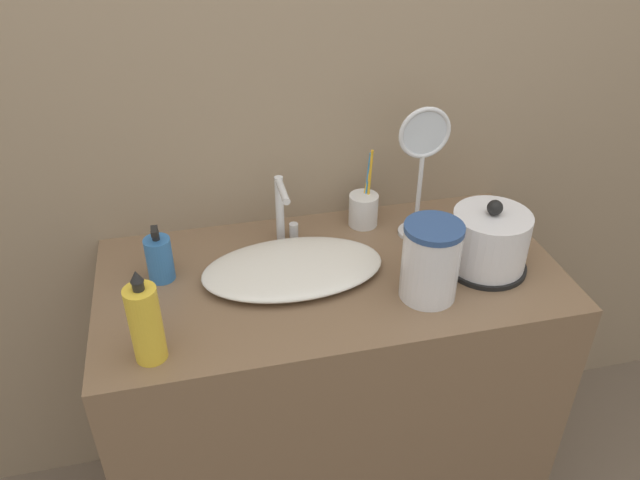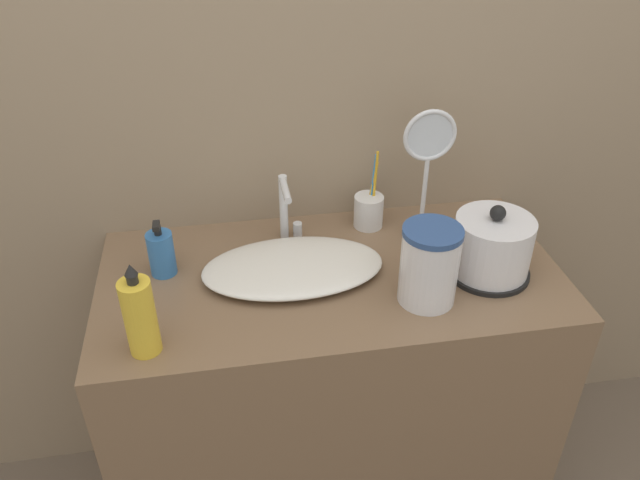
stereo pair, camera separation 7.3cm
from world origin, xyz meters
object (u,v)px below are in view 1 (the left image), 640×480
at_px(faucet, 283,208).
at_px(toothbrush_cup, 364,209).
at_px(lotion_bottle, 159,258).
at_px(shampoo_bottle, 146,323).
at_px(vanity_mirror, 422,162).
at_px(electric_kettle, 489,243).
at_px(water_pitcher, 431,261).

distance_m(faucet, toothbrush_cup, 0.24).
relative_size(toothbrush_cup, lotion_bottle, 1.52).
bearing_deg(shampoo_bottle, lotion_bottle, 84.27).
bearing_deg(vanity_mirror, electric_kettle, -58.13).
height_order(electric_kettle, vanity_mirror, vanity_mirror).
xyz_separation_m(lotion_bottle, water_pitcher, (0.60, -0.21, 0.04)).
distance_m(electric_kettle, lotion_bottle, 0.79).
bearing_deg(electric_kettle, toothbrush_cup, 131.95).
height_order(faucet, shampoo_bottle, shampoo_bottle).
bearing_deg(water_pitcher, shampoo_bottle, -174.11).
bearing_deg(toothbrush_cup, vanity_mirror, -32.92).
xyz_separation_m(electric_kettle, water_pitcher, (-0.18, -0.07, 0.02)).
distance_m(faucet, vanity_mirror, 0.37).
distance_m(electric_kettle, shampoo_bottle, 0.82).
distance_m(shampoo_bottle, vanity_mirror, 0.77).
xyz_separation_m(toothbrush_cup, shampoo_bottle, (-0.57, -0.40, 0.04)).
bearing_deg(faucet, shampoo_bottle, -133.23).
relative_size(electric_kettle, vanity_mirror, 0.56).
bearing_deg(shampoo_bottle, electric_kettle, 9.51).
height_order(toothbrush_cup, water_pitcher, toothbrush_cup).
xyz_separation_m(electric_kettle, vanity_mirror, (-0.11, 0.18, 0.14)).
xyz_separation_m(faucet, electric_kettle, (0.46, -0.23, -0.03)).
distance_m(lotion_bottle, water_pitcher, 0.63).
height_order(shampoo_bottle, vanity_mirror, vanity_mirror).
bearing_deg(lotion_bottle, electric_kettle, -9.82).
bearing_deg(water_pitcher, faucet, 133.43).
bearing_deg(faucet, electric_kettle, -26.29).
height_order(faucet, lotion_bottle, faucet).
bearing_deg(vanity_mirror, faucet, 172.66).
height_order(faucet, vanity_mirror, vanity_mirror).
relative_size(vanity_mirror, water_pitcher, 1.89).
bearing_deg(lotion_bottle, shampoo_bottle, -95.73).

